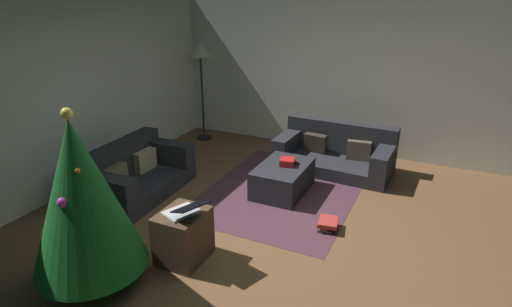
{
  "coord_description": "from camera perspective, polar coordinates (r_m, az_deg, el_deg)",
  "views": [
    {
      "loc": [
        -3.74,
        -1.52,
        2.64
      ],
      "look_at": [
        0.56,
        0.53,
        0.75
      ],
      "focal_mm": 28.79,
      "sensor_mm": 36.0,
      "label": 1
    }
  ],
  "objects": [
    {
      "name": "laptop",
      "position": [
        4.19,
        -9.86,
        -7.76
      ],
      "size": [
        0.46,
        0.51,
        0.19
      ],
      "color": "silver",
      "rests_on": "side_table"
    },
    {
      "name": "area_rug",
      "position": [
        5.85,
        3.7,
        -5.22
      ],
      "size": [
        2.6,
        2.0,
        0.01
      ],
      "primitive_type": "cube",
      "color": "#4C2C37",
      "rests_on": "ground_plane"
    },
    {
      "name": "rear_partition",
      "position": [
        6.12,
        -25.32,
        6.93
      ],
      "size": [
        6.4,
        0.12,
        2.6
      ],
      "primitive_type": "cube",
      "color": "silver",
      "rests_on": "ground_plane"
    },
    {
      "name": "couch_left",
      "position": [
        5.94,
        -16.7,
        -2.77
      ],
      "size": [
        1.6,
        0.94,
        0.7
      ],
      "rotation": [
        0.0,
        0.0,
        3.19
      ],
      "color": "#26262B",
      "rests_on": "ground_plane"
    },
    {
      "name": "couch_right",
      "position": [
        6.61,
        11.03,
        0.19
      ],
      "size": [
        0.96,
        1.8,
        0.71
      ],
      "rotation": [
        0.0,
        0.0,
        1.53
      ],
      "color": "#26262B",
      "rests_on": "ground_plane"
    },
    {
      "name": "book_stack",
      "position": [
        5.01,
        9.85,
        -9.61
      ],
      "size": [
        0.31,
        0.26,
        0.12
      ],
      "color": "#4C423D",
      "rests_on": "ground_plane"
    },
    {
      "name": "side_table",
      "position": [
        4.41,
        -10.06,
        -11.2
      ],
      "size": [
        0.52,
        0.44,
        0.55
      ],
      "primitive_type": "cube",
      "color": "#4C3323",
      "rests_on": "ground_plane"
    },
    {
      "name": "ground_plane",
      "position": [
        4.82,
        2.85,
        -11.57
      ],
      "size": [
        6.4,
        6.4,
        0.0
      ],
      "primitive_type": "plane",
      "color": "brown"
    },
    {
      "name": "christmas_tree",
      "position": [
        3.99,
        -23.1,
        -5.53
      ],
      "size": [
        1.04,
        1.04,
        1.75
      ],
      "color": "brown",
      "rests_on": "ground_plane"
    },
    {
      "name": "corner_partition",
      "position": [
        7.17,
        12.99,
        10.33
      ],
      "size": [
        0.12,
        6.4,
        2.6
      ],
      "primitive_type": "cube",
      "color": "silver",
      "rests_on": "ground_plane"
    },
    {
      "name": "tv_remote",
      "position": [
        5.78,
        5.4,
        -1.19
      ],
      "size": [
        0.13,
        0.16,
        0.02
      ],
      "primitive_type": "cube",
      "rotation": [
        0.0,
        0.0,
        -0.55
      ],
      "color": "black",
      "rests_on": "ottoman"
    },
    {
      "name": "corner_lamp",
      "position": [
        7.61,
        -7.73,
        13.05
      ],
      "size": [
        0.36,
        0.36,
        1.79
      ],
      "color": "black",
      "rests_on": "ground_plane"
    },
    {
      "name": "ottoman",
      "position": [
        5.76,
        3.74,
        -3.48
      ],
      "size": [
        0.96,
        0.63,
        0.4
      ],
      "primitive_type": "cube",
      "color": "#26262B",
      "rests_on": "ground_plane"
    },
    {
      "name": "gift_box",
      "position": [
        5.68,
        4.36,
        -1.17
      ],
      "size": [
        0.24,
        0.24,
        0.09
      ],
      "primitive_type": "cube",
      "rotation": [
        0.0,
        0.0,
        0.24
      ],
      "color": "red",
      "rests_on": "ottoman"
    }
  ]
}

